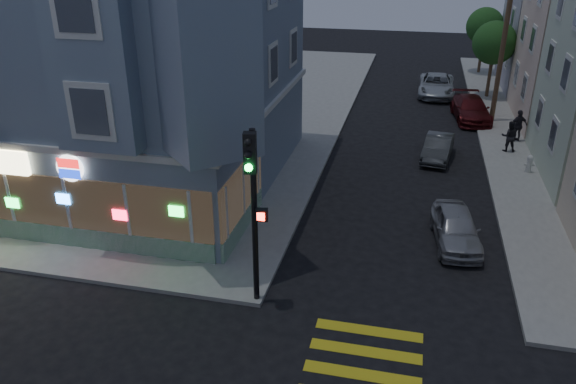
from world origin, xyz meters
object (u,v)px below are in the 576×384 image
(street_tree_near, at_px, (494,43))
(parked_car_d, at_px, (436,85))
(pedestrian_a, at_px, (509,136))
(utility_pole, at_px, (503,45))
(traffic_signal, at_px, (253,191))
(street_tree_far, at_px, (485,26))
(fire_hydrant, at_px, (529,163))
(parked_car_a, at_px, (456,228))
(parked_car_b, at_px, (438,148))
(pedestrian_b, at_px, (518,126))
(parked_car_c, at_px, (471,109))

(street_tree_near, height_order, parked_car_d, street_tree_near)
(pedestrian_a, bearing_deg, street_tree_near, -92.34)
(utility_pole, height_order, traffic_signal, utility_pole)
(street_tree_near, distance_m, traffic_signal, 29.38)
(street_tree_far, height_order, fire_hydrant, street_tree_far)
(parked_car_a, bearing_deg, traffic_signal, -145.89)
(pedestrian_a, relative_size, traffic_signal, 0.29)
(parked_car_a, relative_size, parked_car_b, 1.04)
(street_tree_near, xyz_separation_m, parked_car_a, (-3.02, -22.33, -3.26))
(utility_pole, height_order, fire_hydrant, utility_pole)
(street_tree_near, distance_m, parked_car_d, 4.80)
(street_tree_far, distance_m, parked_car_b, 21.83)
(street_tree_far, bearing_deg, traffic_signal, -104.66)
(fire_hydrant, bearing_deg, parked_car_a, -115.81)
(fire_hydrant, bearing_deg, pedestrian_b, 89.60)
(parked_car_d, xyz_separation_m, fire_hydrant, (4.37, -14.41, -0.14))
(street_tree_near, xyz_separation_m, traffic_signal, (-9.38, -27.85, 0.10))
(utility_pole, distance_m, parked_car_d, 7.92)
(parked_car_c, xyz_separation_m, parked_car_d, (-2.10, 5.69, 0.03))
(fire_hydrant, bearing_deg, street_tree_near, 93.03)
(parked_car_b, xyz_separation_m, parked_car_c, (2.10, 7.50, 0.10))
(pedestrian_a, distance_m, parked_car_a, 11.18)
(parked_car_b, xyz_separation_m, parked_car_d, (0.00, 13.19, 0.13))
(pedestrian_a, height_order, traffic_signal, traffic_signal)
(pedestrian_a, xyz_separation_m, traffic_signal, (-9.47, -16.25, 3.04))
(fire_hydrant, bearing_deg, traffic_signal, -127.23)
(pedestrian_b, relative_size, parked_car_c, 0.36)
(parked_car_d, bearing_deg, pedestrian_a, -71.78)
(utility_pole, xyz_separation_m, street_tree_near, (0.20, 6.00, -0.86))
(pedestrian_a, bearing_deg, parked_car_b, 21.59)
(parked_car_b, height_order, parked_car_c, parked_car_c)
(utility_pole, bearing_deg, fire_hydrant, -83.51)
(street_tree_near, distance_m, parked_car_c, 6.77)
(utility_pole, distance_m, pedestrian_b, 5.40)
(utility_pole, relative_size, pedestrian_b, 5.00)
(parked_car_a, height_order, traffic_signal, traffic_signal)
(parked_car_d, bearing_deg, parked_car_b, -89.59)
(parked_car_a, xyz_separation_m, fire_hydrant, (3.79, 7.83, -0.07))
(parked_car_c, xyz_separation_m, traffic_signal, (-7.88, -22.07, 3.31))
(parked_car_d, height_order, fire_hydrant, parked_car_d)
(pedestrian_a, xyz_separation_m, pedestrian_b, (0.70, 1.84, 0.06))
(pedestrian_b, xyz_separation_m, parked_car_b, (-4.40, -3.52, -0.42))
(utility_pole, height_order, pedestrian_b, utility_pole)
(utility_pole, distance_m, parked_car_b, 9.05)
(pedestrian_a, relative_size, parked_car_a, 0.42)
(street_tree_near, xyz_separation_m, street_tree_far, (0.00, 8.00, 0.00))
(pedestrian_a, bearing_deg, pedestrian_b, -113.68)
(street_tree_far, xyz_separation_m, parked_car_a, (-3.02, -30.33, -3.26))
(street_tree_near, height_order, parked_car_b, street_tree_near)
(fire_hydrant, bearing_deg, parked_car_b, 164.36)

